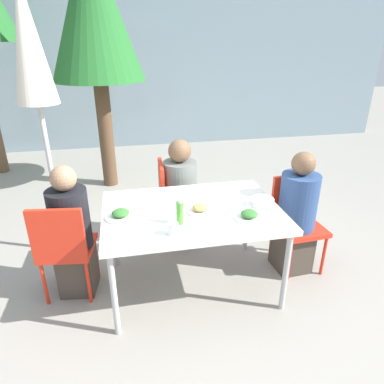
# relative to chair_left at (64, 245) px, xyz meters

# --- Properties ---
(ground_plane) EXTENTS (24.00, 24.00, 0.00)m
(ground_plane) POSITION_rel_chair_left_xyz_m (1.01, -0.06, -0.50)
(ground_plane) COLOR gray
(building_facade) EXTENTS (10.00, 0.20, 3.00)m
(building_facade) POSITION_rel_chair_left_xyz_m (1.01, 4.50, 1.00)
(building_facade) COLOR gray
(building_facade) RESTS_ON ground
(dining_table) EXTENTS (1.39, 0.98, 0.73)m
(dining_table) POSITION_rel_chair_left_xyz_m (1.01, -0.06, 0.18)
(dining_table) COLOR white
(dining_table) RESTS_ON ground
(chair_left) EXTENTS (0.45, 0.45, 0.85)m
(chair_left) POSITION_rel_chair_left_xyz_m (0.00, 0.00, 0.00)
(chair_left) COLOR red
(chair_left) RESTS_ON ground
(person_left) EXTENTS (0.31, 0.31, 1.12)m
(person_left) POSITION_rel_chair_left_xyz_m (0.06, 0.07, 0.03)
(person_left) COLOR #473D33
(person_left) RESTS_ON ground
(chair_right) EXTENTS (0.42, 0.42, 0.85)m
(chair_right) POSITION_rel_chair_left_xyz_m (2.00, 0.08, 0.00)
(chair_right) COLOR red
(chair_right) RESTS_ON ground
(person_right) EXTENTS (0.33, 0.33, 1.13)m
(person_right) POSITION_rel_chair_left_xyz_m (1.96, -0.00, 0.04)
(person_right) COLOR #473D33
(person_right) RESTS_ON ground
(chair_far) EXTENTS (0.42, 0.42, 0.85)m
(chair_far) POSITION_rel_chair_left_xyz_m (0.96, 0.74, 0.00)
(chair_far) COLOR red
(chair_far) RESTS_ON ground
(person_far) EXTENTS (0.33, 0.33, 1.10)m
(person_far) POSITION_rel_chair_left_xyz_m (1.04, 0.68, 0.02)
(person_far) COLOR #383842
(person_far) RESTS_ON ground
(closed_umbrella) EXTENTS (0.36, 0.36, 2.45)m
(closed_umbrella) POSITION_rel_chair_left_xyz_m (-0.15, 0.72, 1.34)
(closed_umbrella) COLOR #333333
(closed_umbrella) RESTS_ON ground
(plate_0) EXTENTS (0.22, 0.22, 0.06)m
(plate_0) POSITION_rel_chair_left_xyz_m (1.06, -0.11, 0.26)
(plate_0) COLOR white
(plate_0) RESTS_ON dining_table
(plate_1) EXTENTS (0.24, 0.24, 0.07)m
(plate_1) POSITION_rel_chair_left_xyz_m (0.46, -0.08, 0.26)
(plate_1) COLOR white
(plate_1) RESTS_ON dining_table
(plate_2) EXTENTS (0.23, 0.23, 0.06)m
(plate_2) POSITION_rel_chair_left_xyz_m (1.40, -0.29, 0.26)
(plate_2) COLOR white
(plate_2) RESTS_ON dining_table
(bottle) EXTENTS (0.06, 0.06, 0.19)m
(bottle) POSITION_rel_chair_left_xyz_m (0.88, -0.26, 0.33)
(bottle) COLOR #51A338
(bottle) RESTS_ON dining_table
(drinking_cup) EXTENTS (0.07, 0.07, 0.09)m
(drinking_cup) POSITION_rel_chair_left_xyz_m (0.81, -0.40, 0.28)
(drinking_cup) COLOR white
(drinking_cup) RESTS_ON dining_table
(salad_bowl) EXTENTS (0.18, 0.18, 0.06)m
(salad_bowl) POSITION_rel_chair_left_xyz_m (1.58, -0.10, 0.27)
(salad_bowl) COLOR white
(salad_bowl) RESTS_ON dining_table
(tree_behind_right) EXTENTS (1.19, 1.19, 3.17)m
(tree_behind_right) POSITION_rel_chair_left_xyz_m (0.29, 2.43, 1.78)
(tree_behind_right) COLOR brown
(tree_behind_right) RESTS_ON ground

